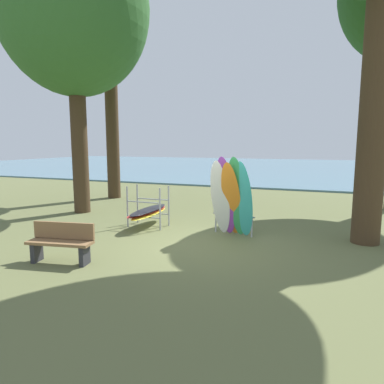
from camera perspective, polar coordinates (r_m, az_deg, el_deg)
The scene contains 7 objects.
ground_plane at distance 8.74m, azimuth 1.73°, elevation -8.74°, with size 80.00×80.00×0.00m, color #60663D.
lake_water at distance 37.15m, azimuth 16.85°, elevation 3.94°, with size 80.00×36.00×0.10m, color slate.
tree_foreground_left at distance 13.94m, azimuth -19.16°, elevation 26.93°, with size 5.23×5.23×10.18m.
tree_mid_behind at distance 17.04m, azimuth -13.63°, elevation 24.58°, with size 3.04×3.04×9.46m.
leaning_board_pile at distance 9.27m, azimuth 6.58°, elevation -1.10°, with size 1.25×0.87×2.20m.
board_storage_rack at distance 10.58m, azimuth -7.29°, elevation -3.19°, with size 1.15×2.12×1.25m.
park_bench at distance 7.88m, azimuth -20.93°, elevation -7.74°, with size 1.45×0.65×0.85m.
Camera 1 is at (2.77, -7.89, 2.53)m, focal length 32.03 mm.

